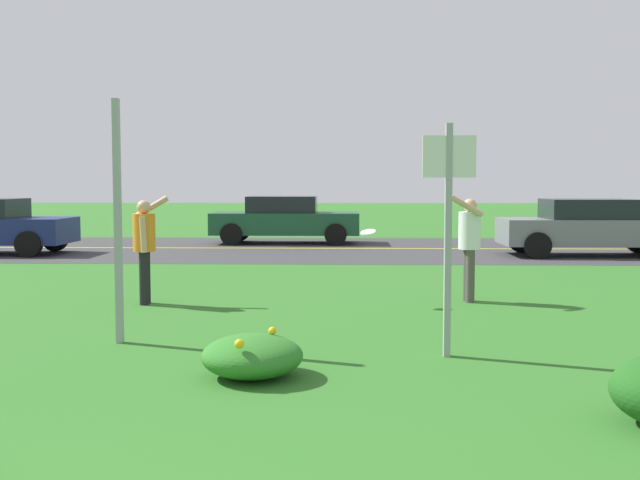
{
  "coord_description": "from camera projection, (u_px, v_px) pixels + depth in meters",
  "views": [
    {
      "loc": [
        1.61,
        -2.18,
        1.86
      ],
      "look_at": [
        1.29,
        7.7,
        1.13
      ],
      "focal_mm": 43.58,
      "sensor_mm": 36.0,
      "label": 1
    }
  ],
  "objects": [
    {
      "name": "ground_plane",
      "position": [
        242.0,
        302.0,
        12.17
      ],
      "size": [
        120.0,
        120.0,
        0.0
      ],
      "primitive_type": "plane",
      "color": "#2D6B23"
    },
    {
      "name": "highway_strip",
      "position": [
        288.0,
        248.0,
        21.98
      ],
      "size": [
        120.0,
        8.57,
        0.01
      ],
      "primitive_type": "cube",
      "color": "#38383A",
      "rests_on": "ground"
    },
    {
      "name": "highway_center_stripe",
      "position": [
        288.0,
        248.0,
        21.98
      ],
      "size": [
        120.0,
        0.16,
        0.0
      ],
      "primitive_type": "cube",
      "color": "yellow",
      "rests_on": "ground"
    },
    {
      "name": "daylily_clump_front_right",
      "position": [
        252.0,
        356.0,
        7.44
      ],
      "size": [
        0.98,
        1.03,
        0.45
      ],
      "color": "#2D7526",
      "rests_on": "ground"
    },
    {
      "name": "sign_post_near_path",
      "position": [
        118.0,
        222.0,
        8.94
      ],
      "size": [
        0.07,
        0.1,
        2.82
      ],
      "color": "#93969B",
      "rests_on": "ground"
    },
    {
      "name": "sign_post_by_roadside",
      "position": [
        448.0,
        216.0,
        8.22
      ],
      "size": [
        0.56,
        0.1,
        2.49
      ],
      "color": "#93969B",
      "rests_on": "ground"
    },
    {
      "name": "person_thrower_orange_shirt",
      "position": [
        145.0,
        242.0,
        11.85
      ],
      "size": [
        0.52,
        0.51,
        1.66
      ],
      "color": "orange",
      "rests_on": "ground"
    },
    {
      "name": "person_catcher_white_shirt",
      "position": [
        469.0,
        240.0,
        12.1
      ],
      "size": [
        0.53,
        0.51,
        1.68
      ],
      "color": "silver",
      "rests_on": "ground"
    },
    {
      "name": "frisbee_white",
      "position": [
        368.0,
        232.0,
        11.78
      ],
      "size": [
        0.25,
        0.23,
        0.12
      ],
      "color": "white"
    },
    {
      "name": "car_dark_green_center_right",
      "position": [
        285.0,
        219.0,
        23.86
      ],
      "size": [
        4.5,
        2.0,
        1.45
      ],
      "color": "#194C2D",
      "rests_on": "ground"
    },
    {
      "name": "car_gray_rightmost",
      "position": [
        590.0,
        227.0,
        19.76
      ],
      "size": [
        4.5,
        2.0,
        1.45
      ],
      "color": "slate",
      "rests_on": "ground"
    }
  ]
}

